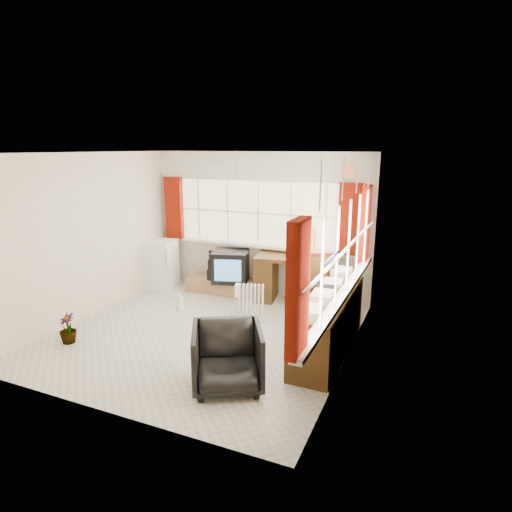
{
  "coord_description": "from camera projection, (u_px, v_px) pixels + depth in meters",
  "views": [
    {
      "loc": [
        2.89,
        -4.86,
        2.57
      ],
      "look_at": [
        0.56,
        0.55,
        1.07
      ],
      "focal_mm": 30.0,
      "sensor_mm": 36.0,
      "label": 1
    }
  ],
  "objects": [
    {
      "name": "crt_tv",
      "position": [
        231.0,
        266.0,
        7.56
      ],
      "size": [
        0.74,
        0.7,
        0.55
      ],
      "color": "black",
      "rests_on": "tv_bench"
    },
    {
      "name": "ground",
      "position": [
        204.0,
        334.0,
        6.07
      ],
      "size": [
        4.0,
        4.0,
        0.0
      ],
      "primitive_type": "plane",
      "color": "beige",
      "rests_on": "ground"
    },
    {
      "name": "tv_bench",
      "position": [
        225.0,
        285.0,
        7.78
      ],
      "size": [
        1.4,
        0.5,
        0.25
      ],
      "primitive_type": "cube",
      "color": "#A77B53",
      "rests_on": "ground"
    },
    {
      "name": "hifi_stack",
      "position": [
        224.0,
        266.0,
        7.61
      ],
      "size": [
        0.58,
        0.43,
        0.56
      ],
      "color": "black",
      "rests_on": "tv_bench"
    },
    {
      "name": "window_back",
      "position": [
        258.0,
        242.0,
        7.56
      ],
      "size": [
        3.7,
        0.12,
        3.6
      ],
      "color": "beige",
      "rests_on": "room_walls"
    },
    {
      "name": "desk",
      "position": [
        297.0,
        276.0,
        7.26
      ],
      "size": [
        1.48,
        0.91,
        0.83
      ],
      "color": "#4C2E11",
      "rests_on": "ground"
    },
    {
      "name": "file_tray",
      "position": [
        326.0,
        291.0,
        5.39
      ],
      "size": [
        0.34,
        0.4,
        0.11
      ],
      "primitive_type": "cube",
      "rotation": [
        0.0,
        0.0,
        0.25
      ],
      "color": "black",
      "rests_on": "credenza"
    },
    {
      "name": "office_chair",
      "position": [
        227.0,
        357.0,
        4.66
      ],
      "size": [
        1.03,
        1.04,
        0.7
      ],
      "primitive_type": "imported",
      "rotation": [
        0.0,
        0.0,
        0.51
      ],
      "color": "black",
      "rests_on": "ground"
    },
    {
      "name": "task_chair",
      "position": [
        323.0,
        290.0,
        6.11
      ],
      "size": [
        0.61,
        0.63,
        1.1
      ],
      "color": "black",
      "rests_on": "ground"
    },
    {
      "name": "curtains",
      "position": [
        289.0,
        227.0,
        6.18
      ],
      "size": [
        3.83,
        3.83,
        1.15
      ],
      "color": "maroon",
      "rests_on": "room_walls"
    },
    {
      "name": "spray_bottle_a",
      "position": [
        180.0,
        301.0,
        6.92
      ],
      "size": [
        0.12,
        0.12,
        0.3
      ],
      "primitive_type": "imported",
      "rotation": [
        0.0,
        0.0,
        0.05
      ],
      "color": "white",
      "rests_on": "ground"
    },
    {
      "name": "radiator",
      "position": [
        251.0,
        306.0,
        6.46
      ],
      "size": [
        0.41,
        0.26,
        0.58
      ],
      "color": "white",
      "rests_on": "ground"
    },
    {
      "name": "room_walls",
      "position": [
        201.0,
        230.0,
        5.7
      ],
      "size": [
        4.0,
        4.0,
        4.0
      ],
      "color": "beige",
      "rests_on": "ground"
    },
    {
      "name": "credenza",
      "position": [
        329.0,
        322.0,
        5.49
      ],
      "size": [
        0.5,
        2.0,
        0.85
      ],
      "color": "#4C2E11",
      "rests_on": "ground"
    },
    {
      "name": "window_right",
      "position": [
        344.0,
        288.0,
        5.09
      ],
      "size": [
        0.12,
        3.7,
        3.6
      ],
      "color": "beige",
      "rests_on": "room_walls"
    },
    {
      "name": "desk_lamp",
      "position": [
        315.0,
        236.0,
        7.1
      ],
      "size": [
        0.18,
        0.15,
        0.48
      ],
      "color": "#EDAC09",
      "rests_on": "desk"
    },
    {
      "name": "mini_fridge",
      "position": [
        161.0,
        264.0,
        8.0
      ],
      "size": [
        0.6,
        0.6,
        0.89
      ],
      "color": "white",
      "rests_on": "ground"
    },
    {
      "name": "overhead_cabinets",
      "position": [
        295.0,
        171.0,
        6.01
      ],
      "size": [
        3.98,
        3.98,
        0.48
      ],
      "color": "silver",
      "rests_on": "room_walls"
    },
    {
      "name": "spray_bottle_b",
      "position": [
        234.0,
        313.0,
        6.53
      ],
      "size": [
        0.13,
        0.13,
        0.2
      ],
      "primitive_type": "imported",
      "rotation": [
        0.0,
        0.0,
        -0.7
      ],
      "color": "#8BCFC2",
      "rests_on": "ground"
    },
    {
      "name": "flower_vase",
      "position": [
        68.0,
        328.0,
        5.74
      ],
      "size": [
        0.28,
        0.28,
        0.41
      ],
      "primitive_type": "imported",
      "rotation": [
        0.0,
        0.0,
        -0.25
      ],
      "color": "black",
      "rests_on": "ground"
    }
  ]
}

